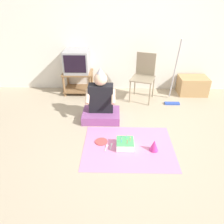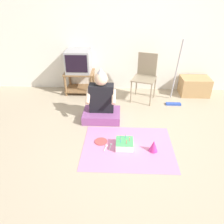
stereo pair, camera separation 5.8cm
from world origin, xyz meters
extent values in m
plane|color=tan|center=(0.00, 0.00, 0.00)|extent=(16.00, 16.00, 0.00)
cube|color=white|center=(0.00, 2.26, 1.27)|extent=(6.40, 0.06, 2.55)
cube|color=olive|center=(-1.11, 2.00, 0.43)|extent=(0.59, 0.46, 0.03)
cube|color=olive|center=(-1.11, 2.00, 0.08)|extent=(0.59, 0.46, 0.02)
cylinder|color=olive|center=(-1.37, 1.80, 0.22)|extent=(0.04, 0.04, 0.45)
cylinder|color=olive|center=(-0.85, 1.80, 0.22)|extent=(0.04, 0.04, 0.45)
cylinder|color=olive|center=(-1.37, 2.20, 0.22)|extent=(0.04, 0.04, 0.45)
cylinder|color=olive|center=(-0.85, 2.20, 0.22)|extent=(0.04, 0.04, 0.45)
cube|color=#99999E|center=(-1.11, 2.00, 0.67)|extent=(0.48, 0.44, 0.43)
cube|color=black|center=(-1.11, 1.78, 0.68)|extent=(0.42, 0.01, 0.33)
cube|color=gray|center=(0.17, 1.68, 0.44)|extent=(0.53, 0.53, 0.02)
cube|color=gray|center=(0.24, 1.87, 0.66)|extent=(0.36, 0.13, 0.44)
cylinder|color=gray|center=(-0.06, 1.55, 0.22)|extent=(0.02, 0.02, 0.44)
cylinder|color=gray|center=(0.30, 1.44, 0.22)|extent=(0.02, 0.02, 0.44)
cylinder|color=gray|center=(0.05, 1.91, 0.22)|extent=(0.02, 0.02, 0.44)
cylinder|color=gray|center=(0.41, 1.80, 0.22)|extent=(0.02, 0.02, 0.44)
cube|color=tan|center=(1.25, 1.99, 0.18)|extent=(0.57, 0.42, 0.36)
cube|color=#2D4CB2|center=(0.75, 1.49, 0.01)|extent=(0.28, 0.09, 0.03)
cylinder|color=#B7B7BC|center=(0.75, 1.63, 0.62)|extent=(0.03, 0.31, 1.19)
cube|color=#8C4C8C|center=(-0.57, 0.92, 0.07)|extent=(0.61, 0.46, 0.14)
cube|color=black|center=(-0.57, 0.97, 0.37)|extent=(0.39, 0.20, 0.46)
sphere|color=beige|center=(-0.57, 0.97, 0.70)|extent=(0.21, 0.21, 0.21)
cone|color=silver|center=(-0.57, 0.97, 0.84)|extent=(0.12, 0.12, 0.09)
cylinder|color=beige|center=(-0.78, 0.87, 0.45)|extent=(0.06, 0.25, 0.20)
cylinder|color=beige|center=(-0.37, 0.87, 0.45)|extent=(0.06, 0.25, 0.20)
cube|color=pink|center=(-0.15, 0.18, 0.00)|extent=(1.25, 0.99, 0.01)
cube|color=white|center=(-0.19, 0.18, 0.06)|extent=(0.24, 0.24, 0.10)
cube|color=#4CB266|center=(-0.19, 0.18, 0.11)|extent=(0.24, 0.24, 0.01)
cylinder|color=#EA4C4C|center=(-0.13, 0.17, 0.14)|extent=(0.01, 0.01, 0.06)
sphere|color=#FFCC4C|center=(-0.13, 0.17, 0.18)|extent=(0.01, 0.01, 0.01)
cylinder|color=#4C7FE5|center=(-0.18, 0.24, 0.14)|extent=(0.01, 0.01, 0.06)
sphere|color=#FFCC4C|center=(-0.18, 0.24, 0.18)|extent=(0.01, 0.01, 0.01)
cylinder|color=#4C7FE5|center=(-0.25, 0.21, 0.14)|extent=(0.01, 0.01, 0.06)
sphere|color=#FFCC4C|center=(-0.25, 0.21, 0.18)|extent=(0.01, 0.01, 0.01)
cylinder|color=#4C7FE5|center=(-0.25, 0.14, 0.14)|extent=(0.01, 0.01, 0.06)
sphere|color=#FFCC4C|center=(-0.25, 0.14, 0.18)|extent=(0.01, 0.01, 0.01)
cylinder|color=#EA4C4C|center=(-0.17, 0.11, 0.14)|extent=(0.01, 0.01, 0.06)
sphere|color=#FFCC4C|center=(-0.17, 0.11, 0.18)|extent=(0.01, 0.01, 0.01)
cone|color=#CC338C|center=(0.20, 0.12, 0.09)|extent=(0.12, 0.12, 0.16)
cylinder|color=#D84C4C|center=(-0.53, 0.28, 0.01)|extent=(0.18, 0.18, 0.01)
ellipsoid|color=white|center=(-0.38, 0.22, 0.01)|extent=(0.04, 0.05, 0.01)
cube|color=white|center=(-0.39, 0.15, 0.01)|extent=(0.02, 0.10, 0.01)
ellipsoid|color=white|center=(-0.44, 0.19, 0.01)|extent=(0.04, 0.05, 0.01)
cube|color=white|center=(-0.46, 0.12, 0.01)|extent=(0.03, 0.10, 0.01)
camera|label=1|loc=(-0.32, -2.23, 1.94)|focal=35.00mm
camera|label=2|loc=(-0.26, -2.23, 1.94)|focal=35.00mm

